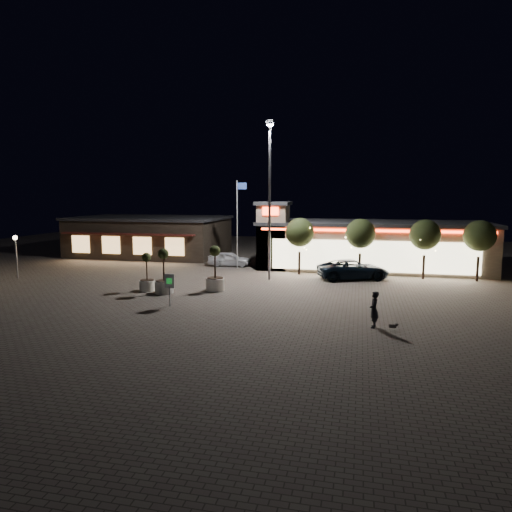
% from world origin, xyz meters
% --- Properties ---
extents(ground, '(90.00, 90.00, 0.00)m').
position_xyz_m(ground, '(0.00, 0.00, 0.00)').
color(ground, '#655D52').
rests_on(ground, ground).
extents(retail_building, '(20.40, 8.40, 6.10)m').
position_xyz_m(retail_building, '(9.51, 15.82, 2.21)').
color(retail_building, tan).
rests_on(retail_building, ground).
extents(restaurant_building, '(16.40, 11.00, 4.30)m').
position_xyz_m(restaurant_building, '(-14.00, 19.97, 2.16)').
color(restaurant_building, '#382D23').
rests_on(restaurant_building, ground).
extents(floodlight_pole, '(0.60, 0.40, 12.38)m').
position_xyz_m(floodlight_pole, '(2.00, 8.00, 7.02)').
color(floodlight_pole, gray).
rests_on(floodlight_pole, ground).
extents(flagpole, '(0.95, 0.10, 8.00)m').
position_xyz_m(flagpole, '(-1.90, 13.00, 4.74)').
color(flagpole, white).
rests_on(flagpole, ground).
extents(lamp_post_west, '(0.36, 0.36, 3.48)m').
position_xyz_m(lamp_post_west, '(-18.00, 4.00, 2.46)').
color(lamp_post_west, gray).
rests_on(lamp_post_west, ground).
extents(string_tree_a, '(2.42, 2.42, 4.79)m').
position_xyz_m(string_tree_a, '(4.00, 11.00, 3.56)').
color(string_tree_a, '#332319').
rests_on(string_tree_a, ground).
extents(string_tree_b, '(2.42, 2.42, 4.79)m').
position_xyz_m(string_tree_b, '(9.00, 11.00, 3.56)').
color(string_tree_b, '#332319').
rests_on(string_tree_b, ground).
extents(string_tree_c, '(2.42, 2.42, 4.79)m').
position_xyz_m(string_tree_c, '(14.00, 11.00, 3.56)').
color(string_tree_c, '#332319').
rests_on(string_tree_c, ground).
extents(string_tree_d, '(2.42, 2.42, 4.79)m').
position_xyz_m(string_tree_d, '(18.00, 11.00, 3.56)').
color(string_tree_d, '#332319').
rests_on(string_tree_d, ground).
extents(pickup_truck, '(6.20, 4.32, 1.57)m').
position_xyz_m(pickup_truck, '(8.52, 9.73, 0.79)').
color(pickup_truck, black).
rests_on(pickup_truck, ground).
extents(white_sedan, '(4.19, 2.05, 1.37)m').
position_xyz_m(white_sedan, '(-3.07, 14.00, 0.69)').
color(white_sedan, silver).
rests_on(white_sedan, ground).
extents(pedestrian, '(0.51, 0.72, 1.87)m').
position_xyz_m(pedestrian, '(9.78, -3.83, 0.94)').
color(pedestrian, black).
rests_on(pedestrian, ground).
extents(dog, '(0.45, 0.21, 0.24)m').
position_xyz_m(dog, '(10.75, -4.08, 0.24)').
color(dog, '#59514C').
rests_on(dog, ground).
extents(planter_left, '(1.10, 1.10, 2.71)m').
position_xyz_m(planter_left, '(-5.55, 1.89, 0.84)').
color(planter_left, white).
rests_on(planter_left, ground).
extents(planter_mid, '(1.26, 1.26, 3.10)m').
position_xyz_m(planter_mid, '(-4.03, 1.37, 0.96)').
color(planter_mid, white).
rests_on(planter_mid, ground).
extents(planter_right, '(1.30, 1.30, 3.20)m').
position_xyz_m(planter_right, '(-0.91, 3.06, 0.99)').
color(planter_right, white).
rests_on(planter_right, ground).
extents(valet_sign, '(0.66, 0.13, 1.99)m').
position_xyz_m(valet_sign, '(-2.15, -1.99, 1.39)').
color(valet_sign, gray).
rests_on(valet_sign, ground).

